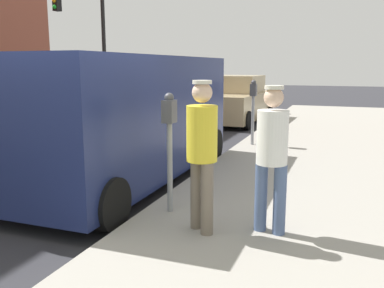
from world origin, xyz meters
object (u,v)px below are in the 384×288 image
parking_meter_far (253,101)px  traffic_light_corner (85,28)px  parking_meter_near (169,132)px  pedestrian_in_yellow (202,147)px  parked_sedan_ahead (235,101)px  pedestrian_in_white (272,151)px  parked_van (123,116)px

parking_meter_far → traffic_light_corner: traffic_light_corner is taller
parking_meter_near → pedestrian_in_yellow: size_ratio=0.90×
parked_sedan_ahead → pedestrian_in_yellow: bearing=-77.6°
pedestrian_in_white → traffic_light_corner: 14.59m
parking_meter_near → pedestrian_in_white: bearing=-10.5°
parking_meter_far → pedestrian_in_yellow: bearing=-83.8°
pedestrian_in_white → parked_van: (-2.82, 1.75, 0.07)m
parking_meter_far → parked_sedan_ahead: parking_meter_far is taller
parked_sedan_ahead → traffic_light_corner: 7.18m
parking_meter_near → parked_sedan_ahead: 9.96m
parking_meter_near → parking_meter_far: 4.95m
pedestrian_in_yellow → pedestrian_in_white: pedestrian_in_yellow is taller
parked_van → traffic_light_corner: 11.49m
pedestrian_in_yellow → traffic_light_corner: (-8.85, 10.97, 2.40)m
traffic_light_corner → parked_sedan_ahead: bearing=-5.9°
pedestrian_in_white → traffic_light_corner: size_ratio=0.32×
parking_meter_far → pedestrian_in_white: size_ratio=0.93×
pedestrian_in_yellow → parked_sedan_ahead: pedestrian_in_yellow is taller
parking_meter_near → parked_sedan_ahead: bearing=99.7°
parking_meter_near → traffic_light_corner: bearing=128.2°
pedestrian_in_yellow → traffic_light_corner: bearing=128.9°
traffic_light_corner → pedestrian_in_yellow: bearing=-51.1°
pedestrian_in_yellow → traffic_light_corner: 14.29m
pedestrian_in_yellow → parking_meter_near: bearing=141.1°
pedestrian_in_yellow → parked_sedan_ahead: bearing=102.4°
traffic_light_corner → pedestrian_in_white: bearing=-48.3°
parked_van → pedestrian_in_white: bearing=-31.8°
parking_meter_far → parked_sedan_ahead: size_ratio=0.34×
parked_sedan_ahead → traffic_light_corner: (-6.59, 0.68, 2.77)m
parking_meter_near → parked_van: 2.13m
parked_van → traffic_light_corner: (-6.76, 8.98, 2.36)m
parking_meter_far → pedestrian_in_yellow: pedestrian_in_yellow is taller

